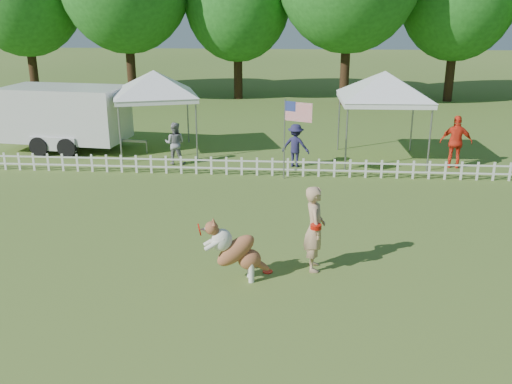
{
  "coord_description": "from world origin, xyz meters",
  "views": [
    {
      "loc": [
        0.57,
        -10.77,
        5.37
      ],
      "look_at": [
        -0.4,
        2.0,
        1.1
      ],
      "focal_mm": 40.0,
      "sensor_mm": 36.0,
      "label": 1
    }
  ],
  "objects_px": {
    "dog": "(237,250)",
    "spectator_b": "(296,146)",
    "flag_pole": "(284,140)",
    "cargo_trailer": "(66,118)",
    "handler": "(315,228)",
    "canopy_tent_right": "(382,117)",
    "spectator_a": "(175,143)",
    "canopy_tent_left": "(156,113)",
    "frisbee_on_turf": "(268,272)",
    "spectator_c": "(456,142)"
  },
  "relations": [
    {
      "from": "canopy_tent_right",
      "to": "spectator_a",
      "type": "xyz_separation_m",
      "value": [
        -7.18,
        -1.11,
        -0.8
      ]
    },
    {
      "from": "frisbee_on_turf",
      "to": "spectator_a",
      "type": "bearing_deg",
      "value": 114.24
    },
    {
      "from": "dog",
      "to": "canopy_tent_right",
      "type": "relative_size",
      "value": 0.43
    },
    {
      "from": "flag_pole",
      "to": "spectator_b",
      "type": "xyz_separation_m",
      "value": [
        0.35,
        1.44,
        -0.54
      ]
    },
    {
      "from": "handler",
      "to": "spectator_a",
      "type": "distance_m",
      "value": 9.2
    },
    {
      "from": "dog",
      "to": "canopy_tent_left",
      "type": "height_order",
      "value": "canopy_tent_left"
    },
    {
      "from": "frisbee_on_turf",
      "to": "handler",
      "type": "bearing_deg",
      "value": 14.24
    },
    {
      "from": "cargo_trailer",
      "to": "canopy_tent_right",
      "type": "bearing_deg",
      "value": 3.46
    },
    {
      "from": "canopy_tent_right",
      "to": "spectator_a",
      "type": "distance_m",
      "value": 7.31
    },
    {
      "from": "handler",
      "to": "cargo_trailer",
      "type": "relative_size",
      "value": 0.33
    },
    {
      "from": "canopy_tent_left",
      "to": "spectator_c",
      "type": "relative_size",
      "value": 1.66
    },
    {
      "from": "flag_pole",
      "to": "handler",
      "type": "bearing_deg",
      "value": -58.77
    },
    {
      "from": "dog",
      "to": "spectator_b",
      "type": "height_order",
      "value": "spectator_b"
    },
    {
      "from": "handler",
      "to": "spectator_a",
      "type": "relative_size",
      "value": 1.25
    },
    {
      "from": "handler",
      "to": "frisbee_on_turf",
      "type": "relative_size",
      "value": 8.54
    },
    {
      "from": "cargo_trailer",
      "to": "spectator_b",
      "type": "xyz_separation_m",
      "value": [
        8.7,
        -1.78,
        -0.48
      ]
    },
    {
      "from": "canopy_tent_left",
      "to": "cargo_trailer",
      "type": "relative_size",
      "value": 0.54
    },
    {
      "from": "canopy_tent_left",
      "to": "spectator_b",
      "type": "xyz_separation_m",
      "value": [
        5.19,
        -1.58,
        -0.75
      ]
    },
    {
      "from": "spectator_a",
      "to": "spectator_c",
      "type": "bearing_deg",
      "value": -175.07
    },
    {
      "from": "handler",
      "to": "cargo_trailer",
      "type": "bearing_deg",
      "value": 39.63
    },
    {
      "from": "handler",
      "to": "canopy_tent_right",
      "type": "relative_size",
      "value": 0.6
    },
    {
      "from": "flag_pole",
      "to": "cargo_trailer",
      "type": "bearing_deg",
      "value": -177.07
    },
    {
      "from": "spectator_c",
      "to": "handler",
      "type": "bearing_deg",
      "value": 68.41
    },
    {
      "from": "spectator_c",
      "to": "dog",
      "type": "bearing_deg",
      "value": 63.23
    },
    {
      "from": "flag_pole",
      "to": "canopy_tent_right",
      "type": "bearing_deg",
      "value": 61.46
    },
    {
      "from": "flag_pole",
      "to": "spectator_c",
      "type": "xyz_separation_m",
      "value": [
        5.75,
        1.71,
        -0.38
      ]
    },
    {
      "from": "flag_pole",
      "to": "spectator_b",
      "type": "height_order",
      "value": "flag_pole"
    },
    {
      "from": "canopy_tent_right",
      "to": "spectator_b",
      "type": "relative_size",
      "value": 2.09
    },
    {
      "from": "dog",
      "to": "spectator_b",
      "type": "relative_size",
      "value": 0.9
    },
    {
      "from": "handler",
      "to": "frisbee_on_turf",
      "type": "bearing_deg",
      "value": 100.48
    },
    {
      "from": "flag_pole",
      "to": "dog",
      "type": "bearing_deg",
      "value": -71.87
    },
    {
      "from": "handler",
      "to": "flag_pole",
      "type": "bearing_deg",
      "value": 3.46
    },
    {
      "from": "spectator_b",
      "to": "dog",
      "type": "bearing_deg",
      "value": 97.26
    },
    {
      "from": "frisbee_on_turf",
      "to": "canopy_tent_left",
      "type": "bearing_deg",
      "value": 115.76
    },
    {
      "from": "canopy_tent_left",
      "to": "canopy_tent_right",
      "type": "height_order",
      "value": "canopy_tent_right"
    },
    {
      "from": "handler",
      "to": "spectator_c",
      "type": "relative_size",
      "value": 1.02
    },
    {
      "from": "flag_pole",
      "to": "spectator_c",
      "type": "bearing_deg",
      "value": 40.56
    },
    {
      "from": "spectator_a",
      "to": "spectator_b",
      "type": "distance_m",
      "value": 4.17
    },
    {
      "from": "canopy_tent_right",
      "to": "spectator_c",
      "type": "xyz_separation_m",
      "value": [
        2.39,
        -0.86,
        -0.64
      ]
    },
    {
      "from": "cargo_trailer",
      "to": "canopy_tent_left",
      "type": "bearing_deg",
      "value": 3.4
    },
    {
      "from": "handler",
      "to": "flag_pole",
      "type": "height_order",
      "value": "flag_pole"
    },
    {
      "from": "canopy_tent_right",
      "to": "spectator_c",
      "type": "distance_m",
      "value": 2.62
    },
    {
      "from": "spectator_a",
      "to": "spectator_c",
      "type": "height_order",
      "value": "spectator_c"
    },
    {
      "from": "canopy_tent_right",
      "to": "spectator_b",
      "type": "bearing_deg",
      "value": -161.14
    },
    {
      "from": "frisbee_on_turf",
      "to": "spectator_c",
      "type": "height_order",
      "value": "spectator_c"
    },
    {
      "from": "canopy_tent_left",
      "to": "spectator_a",
      "type": "bearing_deg",
      "value": -74.36
    },
    {
      "from": "frisbee_on_turf",
      "to": "flag_pole",
      "type": "relative_size",
      "value": 0.08
    },
    {
      "from": "spectator_a",
      "to": "spectator_b",
      "type": "relative_size",
      "value": 1.0
    },
    {
      "from": "canopy_tent_left",
      "to": "spectator_b",
      "type": "relative_size",
      "value": 2.02
    },
    {
      "from": "spectator_a",
      "to": "spectator_c",
      "type": "relative_size",
      "value": 0.82
    }
  ]
}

